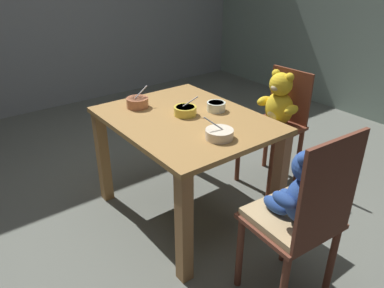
% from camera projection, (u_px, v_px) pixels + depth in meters
% --- Properties ---
extents(ground_plane, '(5.20, 5.20, 0.04)m').
position_uv_depth(ground_plane, '(186.00, 213.00, 2.59)').
color(ground_plane, '#61645C').
extents(dining_table, '(1.05, 0.82, 0.70)m').
position_uv_depth(dining_table, '(186.00, 137.00, 2.32)').
color(dining_table, olive).
rests_on(dining_table, ground_plane).
extents(teddy_chair_far_center, '(0.40, 0.42, 0.87)m').
position_uv_depth(teddy_chair_far_center, '(277.00, 110.00, 2.70)').
color(teddy_chair_far_center, brown).
rests_on(teddy_chair_far_center, ground_plane).
extents(teddy_chair_near_right, '(0.39, 0.42, 0.96)m').
position_uv_depth(teddy_chair_near_right, '(300.00, 205.00, 1.69)').
color(teddy_chair_near_right, brown).
rests_on(teddy_chair_near_right, ground_plane).
extents(porridge_bowl_yellow_center, '(0.14, 0.14, 0.12)m').
position_uv_depth(porridge_bowl_yellow_center, '(185.00, 111.00, 2.29)').
color(porridge_bowl_yellow_center, yellow).
rests_on(porridge_bowl_yellow_center, dining_table).
extents(porridge_bowl_cream_near_right, '(0.15, 0.15, 0.13)m').
position_uv_depth(porridge_bowl_cream_near_right, '(219.00, 134.00, 2.00)').
color(porridge_bowl_cream_near_right, beige).
rests_on(porridge_bowl_cream_near_right, dining_table).
extents(porridge_bowl_terracotta_near_left, '(0.14, 0.15, 0.13)m').
position_uv_depth(porridge_bowl_terracotta_near_left, '(137.00, 102.00, 2.41)').
color(porridge_bowl_terracotta_near_left, '#B46B48').
rests_on(porridge_bowl_terracotta_near_left, dining_table).
extents(porridge_bowl_white_far_center, '(0.12, 0.12, 0.06)m').
position_uv_depth(porridge_bowl_white_far_center, '(216.00, 106.00, 2.35)').
color(porridge_bowl_white_far_center, silver).
rests_on(porridge_bowl_white_far_center, dining_table).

